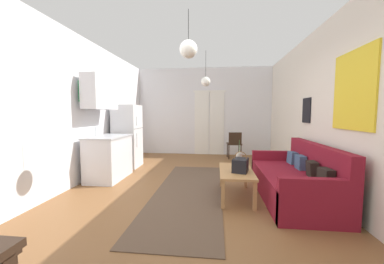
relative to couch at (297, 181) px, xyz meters
name	(u,v)px	position (x,y,z in m)	size (l,w,h in m)	color
ground_plane	(189,200)	(-1.72, -0.14, -0.33)	(4.97, 8.35, 0.10)	brown
wall_back	(204,112)	(-1.71, 3.78, 1.14)	(4.57, 0.13, 2.86)	silver
wall_right	(340,108)	(0.52, -0.14, 1.15)	(0.12, 7.95, 2.86)	silver
wall_left	(58,109)	(-3.95, -0.14, 1.15)	(0.12, 7.95, 2.86)	silver
area_rug	(189,191)	(-1.75, 0.10, -0.27)	(1.13, 3.51, 0.01)	brown
couch	(297,181)	(0.00, 0.00, 0.00)	(0.92, 2.01, 0.88)	maroon
coffee_table	(236,173)	(-0.96, -0.05, 0.11)	(0.52, 1.05, 0.45)	#B27F4C
bamboo_vase	(239,160)	(-0.90, 0.16, 0.29)	(0.10, 0.10, 0.46)	beige
handbag	(240,165)	(-0.90, -0.15, 0.28)	(0.29, 0.35, 0.32)	black
refrigerator	(128,136)	(-3.53, 1.76, 0.51)	(0.61, 0.65, 1.57)	white
kitchen_counter	(107,140)	(-3.54, 0.71, 0.52)	(0.64, 1.04, 2.12)	silver
accent_chair	(234,143)	(-0.74, 3.11, 0.19)	(0.45, 0.43, 0.80)	black
pendant_lamp_near	(188,49)	(-1.70, -0.33, 2.02)	(0.26, 0.26, 0.69)	black
pendant_lamp_far	(206,81)	(-1.55, 1.80, 1.85)	(0.23, 0.23, 0.85)	black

